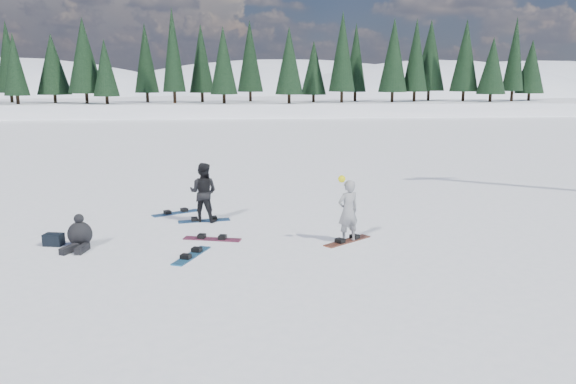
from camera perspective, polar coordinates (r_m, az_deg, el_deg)
The scene contains 11 objects.
ground at distance 14.45m, azimuth 0.36°, elevation -5.00°, with size 420.00×420.00×0.00m, color white.
alpine_backdrop at distance 204.00m, azimuth -8.92°, elevation 6.01°, with size 412.50×227.00×53.20m.
snowboarder_woman at distance 14.27m, azimuth 6.11°, elevation -1.89°, with size 0.68×0.56×1.74m.
snowboarder_man at distance 16.44m, azimuth -8.60°, elevation -0.03°, with size 0.84×0.65×1.73m, color black.
seated_rider at distance 14.73m, azimuth -20.43°, elevation -4.10°, with size 0.73×1.07×0.84m.
gear_bag at distance 15.20m, azimuth -22.72°, elevation -4.48°, with size 0.45×0.30×0.30m, color black.
snowboard_woman at distance 14.47m, azimuth 6.05°, elevation -4.97°, with size 1.50×0.28×0.03m, color brown.
snowboard_man at distance 16.63m, azimuth -8.52°, elevation -2.90°, with size 1.50×0.28×0.03m, color navy.
snowboard_loose_a at distance 13.41m, azimuth -9.78°, elevation -6.39°, with size 1.50×0.28×0.03m, color #1A5F8F.
snowboard_loose_c at distance 17.73m, azimuth -11.31°, elevation -2.11°, with size 1.50×0.28×0.03m, color navy.
snowboard_loose_b at distance 14.70m, azimuth -7.71°, elevation -4.76°, with size 1.50×0.28×0.03m, color maroon.
Camera 1 is at (-1.55, -13.78, 4.03)m, focal length 35.00 mm.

